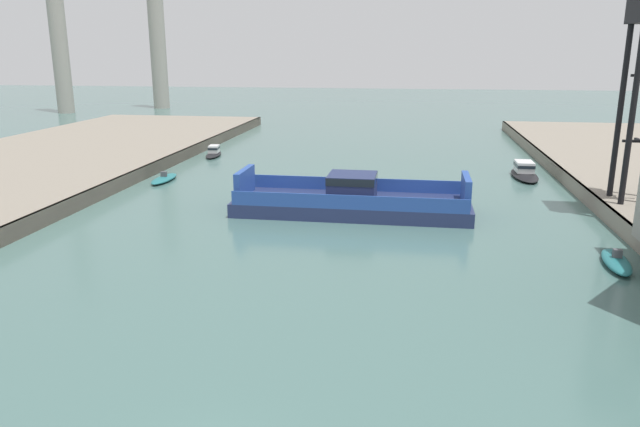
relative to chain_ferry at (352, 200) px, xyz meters
name	(u,v)px	position (x,y,z in m)	size (l,w,h in m)	color
chain_ferry	(352,200)	(0.00, 0.00, 0.00)	(18.91, 6.75, 3.30)	navy
moored_boat_near_left	(214,152)	(-19.77, 24.47, -0.52)	(2.29, 5.41, 1.32)	black
moored_boat_near_right	(164,179)	(-19.93, 9.29, -0.75)	(1.63, 5.33, 0.99)	#237075
moored_boat_mid_left	(524,171)	(16.25, 16.95, -0.41)	(2.50, 7.62, 1.59)	black
moored_boat_mid_right	(616,262)	(17.20, -10.24, -0.70)	(1.85, 5.04, 1.09)	#237075
smokestack_distant_a	(55,8)	(-67.96, 72.15, 19.99)	(3.64, 3.64, 39.90)	#9E998E
smokestack_distant_b	(157,28)	(-52.44, 85.69, 16.65)	(3.79, 3.79, 33.27)	#9E998E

